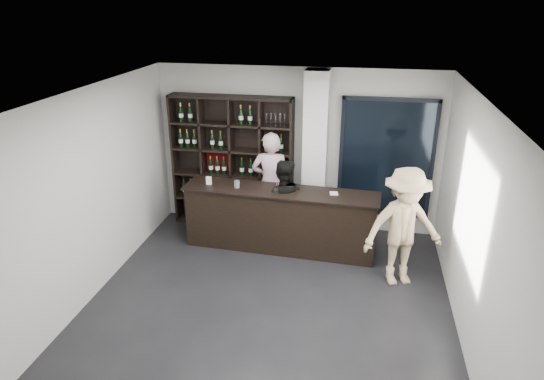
% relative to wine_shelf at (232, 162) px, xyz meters
% --- Properties ---
extents(floor, '(5.00, 5.50, 0.01)m').
position_rel_wine_shelf_xyz_m(floor, '(1.15, -2.57, -1.20)').
color(floor, black).
rests_on(floor, ground).
extents(wine_shelf, '(2.20, 0.35, 2.40)m').
position_rel_wine_shelf_xyz_m(wine_shelf, '(0.00, 0.00, 0.00)').
color(wine_shelf, black).
rests_on(wine_shelf, floor).
extents(structural_column, '(0.40, 0.40, 2.90)m').
position_rel_wine_shelf_xyz_m(structural_column, '(1.50, -0.10, 0.25)').
color(structural_column, silver).
rests_on(structural_column, floor).
extents(glass_panel, '(1.60, 0.08, 2.10)m').
position_rel_wine_shelf_xyz_m(glass_panel, '(2.70, 0.12, 0.20)').
color(glass_panel, black).
rests_on(glass_panel, floor).
extents(tasting_counter, '(3.21, 0.67, 1.06)m').
position_rel_wine_shelf_xyz_m(tasting_counter, '(1.02, -0.82, -0.67)').
color(tasting_counter, black).
rests_on(tasting_counter, floor).
extents(taster_pink, '(0.70, 0.48, 1.86)m').
position_rel_wine_shelf_xyz_m(taster_pink, '(0.75, -0.23, -0.27)').
color(taster_pink, '#D1A6AF').
rests_on(taster_pink, floor).
extents(taster_black, '(0.78, 0.62, 1.54)m').
position_rel_wine_shelf_xyz_m(taster_black, '(1.05, -0.72, -0.43)').
color(taster_black, black).
rests_on(taster_black, floor).
extents(customer, '(1.33, 1.02, 1.81)m').
position_rel_wine_shelf_xyz_m(customer, '(2.95, -1.52, -0.29)').
color(customer, tan).
rests_on(customer, floor).
extents(wine_glass, '(0.09, 0.09, 0.17)m').
position_rel_wine_shelf_xyz_m(wine_glass, '(0.98, -0.86, -0.06)').
color(wine_glass, white).
rests_on(wine_glass, tasting_counter).
extents(spit_cup, '(0.10, 0.10, 0.12)m').
position_rel_wine_shelf_xyz_m(spit_cup, '(0.30, -0.83, -0.08)').
color(spit_cup, silver).
rests_on(spit_cup, tasting_counter).
extents(napkin_stack, '(0.14, 0.14, 0.02)m').
position_rel_wine_shelf_xyz_m(napkin_stack, '(1.89, -0.81, -0.13)').
color(napkin_stack, white).
rests_on(napkin_stack, tasting_counter).
extents(card_stand, '(0.09, 0.05, 0.13)m').
position_rel_wine_shelf_xyz_m(card_stand, '(-0.20, -0.78, -0.07)').
color(card_stand, white).
rests_on(card_stand, tasting_counter).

